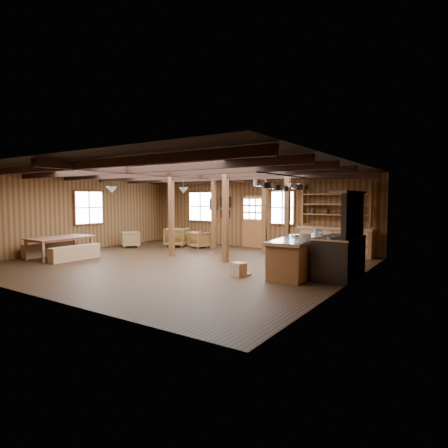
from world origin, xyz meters
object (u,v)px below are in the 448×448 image
at_px(dining_table, 61,248).
at_px(armchair_c, 131,239).
at_px(kitchen_island, 297,256).
at_px(armchair_b, 200,240).
at_px(commercial_range, 341,251).
at_px(armchair_a, 177,237).

bearing_deg(dining_table, armchair_c, 1.08).
height_order(kitchen_island, armchair_b, kitchen_island).
distance_m(armchair_b, armchair_c, 2.77).
distance_m(commercial_range, armchair_a, 7.65).
distance_m(armchair_a, armchair_b, 1.02).
relative_size(armchair_a, armchair_c, 1.23).
relative_size(armchair_a, armchair_b, 1.20).
relative_size(armchair_b, armchair_c, 1.03).
xyz_separation_m(kitchen_island, armchair_a, (-6.26, 2.52, -0.09)).
distance_m(kitchen_island, armchair_b, 5.92).
xyz_separation_m(dining_table, armchair_c, (-0.17, 3.17, -0.03)).
bearing_deg(kitchen_island, armchair_a, 152.78).
xyz_separation_m(commercial_range, dining_table, (-8.54, -2.07, -0.33)).
xyz_separation_m(commercial_range, armchair_b, (-6.30, 2.48, -0.35)).
distance_m(dining_table, armchair_c, 3.17).
relative_size(dining_table, armchair_a, 2.31).
bearing_deg(armchair_b, commercial_range, 172.34).
xyz_separation_m(commercial_range, armchair_a, (-7.30, 2.27, -0.29)).
distance_m(commercial_range, armchair_c, 8.79).
xyz_separation_m(armchair_b, armchair_c, (-2.41, -1.38, -0.01)).
xyz_separation_m(dining_table, armchair_b, (2.24, 4.54, -0.02)).
relative_size(kitchen_island, armchair_a, 3.01).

